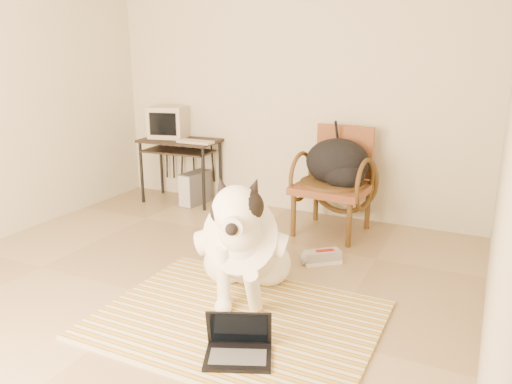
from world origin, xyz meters
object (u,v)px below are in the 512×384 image
Objects in this scene: laptop at (238,345)px; pc_tower at (195,188)px; backpack at (339,164)px; dog at (244,245)px; computer_desk at (180,148)px; rattan_chair at (335,181)px; crt_monitor at (169,122)px.

laptop is 1.09× the size of pc_tower.
dog is at bearing -96.95° from backpack.
computer_desk reaches higher than pc_tower.
rattan_chair is at bearing 93.96° from laptop.
pc_tower is at bearing 174.20° from backpack.
rattan_chair reaches higher than pc_tower.
crt_monitor is at bearing 167.86° from pc_tower.
rattan_chair is at bearing 84.31° from dog.
pc_tower is 1.74m from backpack.
crt_monitor is (-2.15, 2.44, 0.80)m from laptop.
backpack is at bearing -6.96° from crt_monitor.
dog is at bearing 114.75° from laptop.
dog is 2.01× the size of backpack.
rattan_chair reaches higher than laptop.
crt_monitor is (-1.85, 1.77, 0.50)m from dog.
backpack is (1.85, -0.17, 0.04)m from computer_desk.
laptop is 2.96m from pc_tower.
rattan_chair is at bearing -6.69° from crt_monitor.
computer_desk is 0.90× the size of rattan_chair.
crt_monitor is at bearing 173.04° from backpack.
pc_tower is at bearing 174.55° from rattan_chair.
rattan_chair is (2.00, -0.23, -0.39)m from crt_monitor.
backpack is (0.19, 1.53, 0.27)m from dog.
crt_monitor reaches higher than backpack.
pc_tower is (0.19, -0.00, -0.43)m from computer_desk.
pc_tower is (-1.48, 1.69, -0.20)m from dog.
pc_tower is 0.41× the size of rattan_chair.
dog is 2.61m from crt_monitor.
backpack is at bearing -5.80° from pc_tower.
backpack reaches higher than pc_tower.
dog is 2.26m from pc_tower.
dog reaches higher than pc_tower.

